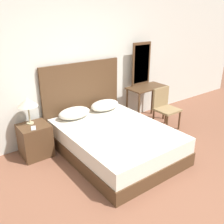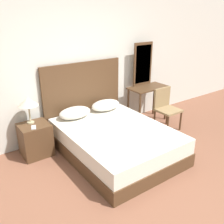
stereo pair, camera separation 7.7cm
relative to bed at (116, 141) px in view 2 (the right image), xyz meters
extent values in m
plane|color=brown|center=(-0.12, -1.22, -0.23)|extent=(16.00, 16.00, 0.00)
cube|color=silver|center=(-0.12, 1.10, 1.12)|extent=(10.00, 0.06, 2.70)
cube|color=#4C331E|center=(0.00, 0.00, -0.12)|extent=(1.52, 2.00, 0.22)
cube|color=silver|center=(0.00, 0.00, 0.11)|extent=(1.49, 1.96, 0.25)
cube|color=#4C331E|center=(0.00, 1.03, 0.45)|extent=(1.59, 0.05, 1.37)
ellipsoid|color=silver|center=(-0.33, 0.77, 0.33)|extent=(0.58, 0.37, 0.19)
ellipsoid|color=silver|center=(0.33, 0.77, 0.33)|extent=(0.58, 0.37, 0.19)
cube|color=#B7B7BC|center=(-0.32, 0.14, 0.24)|extent=(0.14, 0.16, 0.01)
cube|color=#4C331E|center=(-1.07, 0.74, 0.04)|extent=(0.46, 0.44, 0.54)
cylinder|color=tan|center=(-1.09, 0.83, 0.32)|extent=(0.11, 0.11, 0.02)
cylinder|color=tan|center=(-1.09, 0.83, 0.47)|extent=(0.02, 0.02, 0.28)
cone|color=beige|center=(-1.09, 0.83, 0.68)|extent=(0.31, 0.31, 0.13)
cube|color=#B7B7BC|center=(-1.11, 0.63, 0.32)|extent=(0.11, 0.16, 0.01)
cube|color=#4C331E|center=(1.36, 0.71, 0.51)|extent=(0.83, 0.45, 0.02)
cylinder|color=#4C331E|center=(0.98, 0.52, 0.13)|extent=(0.04, 0.04, 0.73)
cylinder|color=#4C331E|center=(1.73, 0.52, 0.13)|extent=(0.04, 0.04, 0.73)
cylinder|color=#4C331E|center=(0.98, 0.89, 0.13)|extent=(0.04, 0.04, 0.73)
cylinder|color=#4C331E|center=(1.73, 0.89, 0.13)|extent=(0.04, 0.04, 0.73)
cube|color=#4C331E|center=(1.36, 0.91, 0.96)|extent=(0.47, 0.03, 0.88)
cube|color=#B2BCC6|center=(1.36, 0.90, 0.96)|extent=(0.40, 0.01, 0.77)
cube|color=olive|center=(1.40, 0.15, 0.17)|extent=(0.43, 0.42, 0.04)
cube|color=olive|center=(1.40, 0.34, 0.39)|extent=(0.41, 0.04, 0.39)
cylinder|color=#4C331E|center=(1.21, -0.03, -0.04)|extent=(0.04, 0.04, 0.39)
cylinder|color=#4C331E|center=(1.58, -0.03, -0.04)|extent=(0.04, 0.04, 0.39)
cylinder|color=#4C331E|center=(1.21, 0.33, -0.04)|extent=(0.04, 0.04, 0.39)
cylinder|color=#4C331E|center=(1.58, 0.33, -0.04)|extent=(0.04, 0.04, 0.39)
camera|label=1|loc=(-2.20, -2.86, 1.99)|focal=40.00mm
camera|label=2|loc=(-2.14, -2.90, 1.99)|focal=40.00mm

